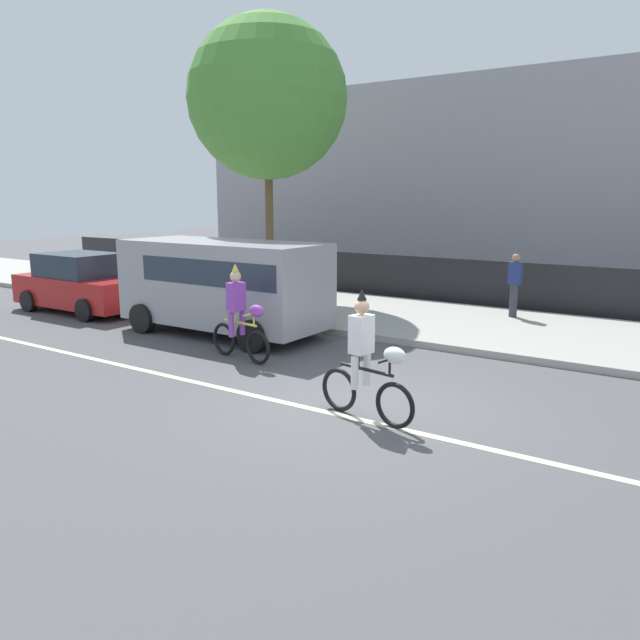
# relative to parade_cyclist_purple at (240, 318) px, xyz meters

# --- Properties ---
(ground_plane) EXTENTS (80.00, 80.00, 0.00)m
(ground_plane) POSITION_rel_parade_cyclist_purple_xyz_m (3.45, -1.13, -0.84)
(ground_plane) COLOR #4C4C4F
(road_centre_line) EXTENTS (36.00, 0.14, 0.01)m
(road_centre_line) POSITION_rel_parade_cyclist_purple_xyz_m (3.45, -1.63, -0.84)
(road_centre_line) COLOR beige
(road_centre_line) RESTS_ON ground
(sidewalk_curb) EXTENTS (60.00, 5.00, 0.15)m
(sidewalk_curb) POSITION_rel_parade_cyclist_purple_xyz_m (3.45, 5.37, -0.77)
(sidewalk_curb) COLOR #9E9B93
(sidewalk_curb) RESTS_ON ground
(fence_line) EXTENTS (40.00, 0.08, 1.40)m
(fence_line) POSITION_rel_parade_cyclist_purple_xyz_m (3.45, 8.27, -0.14)
(fence_line) COLOR black
(fence_line) RESTS_ON ground
(building_backdrop) EXTENTS (28.00, 8.00, 7.46)m
(building_backdrop) POSITION_rel_parade_cyclist_purple_xyz_m (1.41, 16.87, 2.89)
(building_backdrop) COLOR #99939E
(building_backdrop) RESTS_ON ground
(parade_cyclist_purple) EXTENTS (1.71, 0.53, 1.92)m
(parade_cyclist_purple) POSITION_rel_parade_cyclist_purple_xyz_m (0.00, 0.00, 0.00)
(parade_cyclist_purple) COLOR black
(parade_cyclist_purple) RESTS_ON ground
(parade_cyclist_zebra) EXTENTS (1.71, 0.53, 1.92)m
(parade_cyclist_zebra) POSITION_rel_parade_cyclist_purple_xyz_m (3.75, -1.55, 0.00)
(parade_cyclist_zebra) COLOR black
(parade_cyclist_zebra) RESTS_ON ground
(parked_van_grey) EXTENTS (5.00, 2.22, 2.18)m
(parked_van_grey) POSITION_rel_parade_cyclist_purple_xyz_m (-1.81, 1.57, 0.44)
(parked_van_grey) COLOR #99999E
(parked_van_grey) RESTS_ON ground
(parked_car_red) EXTENTS (4.10, 1.92, 1.64)m
(parked_car_red) POSITION_rel_parade_cyclist_purple_xyz_m (-7.19, 1.51, -0.06)
(parked_car_red) COLOR #AD1E1E
(parked_car_red) RESTS_ON ground
(street_tree_near_lamp) EXTENTS (4.62, 4.62, 8.13)m
(street_tree_near_lamp) POSITION_rel_parade_cyclist_purple_xyz_m (-3.78, 5.71, 5.12)
(street_tree_near_lamp) COLOR brown
(street_tree_near_lamp) RESTS_ON sidewalk_curb
(pedestrian_onlooker) EXTENTS (0.32, 0.20, 1.62)m
(pedestrian_onlooker) POSITION_rel_parade_cyclist_purple_xyz_m (3.35, 6.73, 0.17)
(pedestrian_onlooker) COLOR #33333D
(pedestrian_onlooker) RESTS_ON sidewalk_curb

